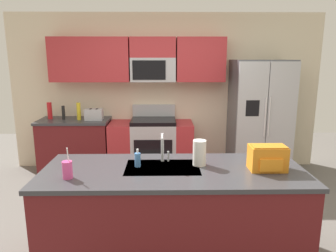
# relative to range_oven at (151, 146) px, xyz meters

# --- Properties ---
(ground_plane) EXTENTS (9.00, 9.00, 0.00)m
(ground_plane) POSITION_rel_range_oven_xyz_m (0.24, -1.80, -0.44)
(ground_plane) COLOR #66605B
(ground_plane) RESTS_ON ground
(kitchen_wall_unit) EXTENTS (5.20, 0.43, 2.60)m
(kitchen_wall_unit) POSITION_rel_range_oven_xyz_m (0.10, 0.28, 1.03)
(kitchen_wall_unit) COLOR beige
(kitchen_wall_unit) RESTS_ON ground
(back_counter) EXTENTS (1.14, 0.63, 0.90)m
(back_counter) POSITION_rel_range_oven_xyz_m (-1.25, -0.00, 0.01)
(back_counter) COLOR maroon
(back_counter) RESTS_ON ground
(range_oven) EXTENTS (1.36, 0.61, 1.10)m
(range_oven) POSITION_rel_range_oven_xyz_m (0.00, 0.00, 0.00)
(range_oven) COLOR #B7BABF
(range_oven) RESTS_ON ground
(refrigerator) EXTENTS (0.90, 0.76, 1.85)m
(refrigerator) POSITION_rel_range_oven_xyz_m (1.75, -0.07, 0.48)
(refrigerator) COLOR #4C4F54
(refrigerator) RESTS_ON ground
(island_counter) EXTENTS (2.38, 0.93, 0.90)m
(island_counter) POSITION_rel_range_oven_xyz_m (0.29, -2.33, 0.01)
(island_counter) COLOR maroon
(island_counter) RESTS_ON ground
(toaster) EXTENTS (0.28, 0.16, 0.18)m
(toaster) POSITION_rel_range_oven_xyz_m (-0.91, -0.05, 0.55)
(toaster) COLOR #B7BABF
(toaster) RESTS_ON back_counter
(pepper_mill) EXTENTS (0.05, 0.05, 0.22)m
(pepper_mill) POSITION_rel_range_oven_xyz_m (-1.42, -0.00, 0.57)
(pepper_mill) COLOR black
(pepper_mill) RESTS_ON back_counter
(bottle_red) EXTENTS (0.08, 0.08, 0.27)m
(bottle_red) POSITION_rel_range_oven_xyz_m (-1.65, 0.04, 0.59)
(bottle_red) COLOR red
(bottle_red) RESTS_ON back_counter
(bottle_yellow) EXTENTS (0.07, 0.07, 0.28)m
(bottle_yellow) POSITION_rel_range_oven_xyz_m (-1.16, -0.03, 0.60)
(bottle_yellow) COLOR yellow
(bottle_yellow) RESTS_ON back_counter
(sink_faucet) EXTENTS (0.08, 0.21, 0.28)m
(sink_faucet) POSITION_rel_range_oven_xyz_m (0.19, -2.14, 0.62)
(sink_faucet) COLOR #B7BABF
(sink_faucet) RESTS_ON island_counter
(drink_cup_pink) EXTENTS (0.08, 0.08, 0.27)m
(drink_cup_pink) POSITION_rel_range_oven_xyz_m (-0.61, -2.54, 0.53)
(drink_cup_pink) COLOR #EA4C93
(drink_cup_pink) RESTS_ON island_counter
(soap_dispenser) EXTENTS (0.06, 0.06, 0.17)m
(soap_dispenser) POSITION_rel_range_oven_xyz_m (-0.04, -2.27, 0.53)
(soap_dispenser) COLOR #4C8CD8
(soap_dispenser) RESTS_ON island_counter
(paper_towel_roll) EXTENTS (0.12, 0.12, 0.24)m
(paper_towel_roll) POSITION_rel_range_oven_xyz_m (0.53, -2.23, 0.58)
(paper_towel_roll) COLOR white
(paper_towel_roll) RESTS_ON island_counter
(backpack) EXTENTS (0.32, 0.22, 0.23)m
(backpack) POSITION_rel_range_oven_xyz_m (1.13, -2.37, 0.57)
(backpack) COLOR orange
(backpack) RESTS_ON island_counter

